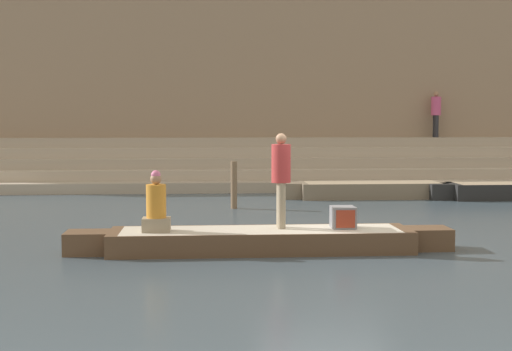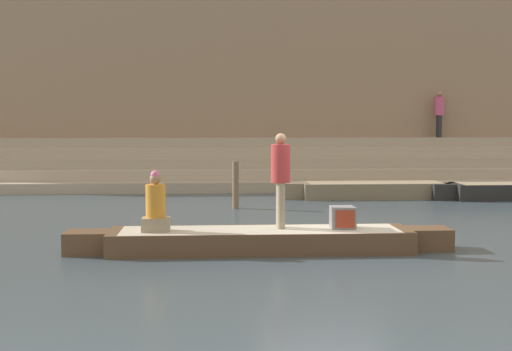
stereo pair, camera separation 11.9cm
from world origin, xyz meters
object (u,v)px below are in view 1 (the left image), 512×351
object	(u,v)px
person_rowing	(156,207)
tv_set	(343,217)
moored_boat_shore	(372,190)
mooring_post	(234,185)
person_standing	(281,174)
person_on_steps	(436,111)
rowboat_main	(261,240)

from	to	relation	value
person_rowing	tv_set	xyz separation A→B (m)	(3.43, 0.14, -0.24)
tv_set	moored_boat_shore	world-z (taller)	tv_set
mooring_post	moored_boat_shore	bearing A→B (deg)	28.13
person_standing	person_on_steps	distance (m)	15.62
person_standing	tv_set	world-z (taller)	person_standing
mooring_post	tv_set	bearing A→B (deg)	-74.45
rowboat_main	person_rowing	xyz separation A→B (m)	(-1.89, -0.08, 0.63)
person_on_steps	rowboat_main	bearing A→B (deg)	153.51
person_rowing	tv_set	distance (m)	3.44
person_on_steps	moored_boat_shore	bearing A→B (deg)	147.38
mooring_post	rowboat_main	bearing A→B (deg)	-88.03
tv_set	person_on_steps	size ratio (longest dim) A/B	0.27
person_standing	person_rowing	bearing A→B (deg)	-159.25
person_standing	rowboat_main	bearing A→B (deg)	-143.62
person_standing	person_rowing	xyz separation A→B (m)	(-2.28, -0.23, -0.57)
moored_boat_shore	tv_set	bearing A→B (deg)	-105.48
tv_set	mooring_post	xyz separation A→B (m)	(-1.76, 6.31, 0.04)
rowboat_main	mooring_post	world-z (taller)	mooring_post
rowboat_main	person_on_steps	distance (m)	16.08
rowboat_main	person_standing	bearing A→B (deg)	19.62
person_rowing	person_on_steps	world-z (taller)	person_on_steps
rowboat_main	tv_set	distance (m)	1.59
person_rowing	moored_boat_shore	xyz separation A→B (m)	(6.06, 8.78, -0.59)
rowboat_main	person_rowing	distance (m)	2.00
person_rowing	moored_boat_shore	bearing A→B (deg)	66.57
person_on_steps	person_rowing	bearing A→B (deg)	148.08
rowboat_main	moored_boat_shore	bearing A→B (deg)	62.60
rowboat_main	moored_boat_shore	distance (m)	9.65
person_rowing	mooring_post	xyz separation A→B (m)	(1.67, 6.44, -0.20)
person_rowing	person_on_steps	size ratio (longest dim) A/B	0.63
person_standing	person_on_steps	world-z (taller)	person_on_steps
rowboat_main	person_rowing	size ratio (longest dim) A/B	6.39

